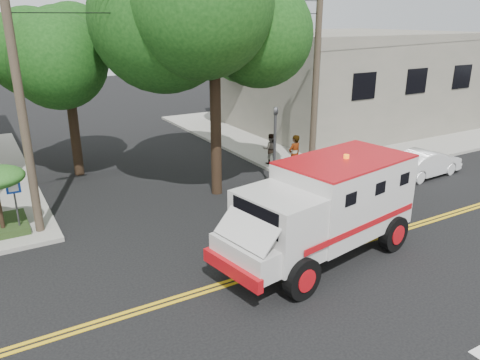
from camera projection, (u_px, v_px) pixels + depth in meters
ground at (273, 269)px, 13.87m from camera, size 100.00×100.00×0.00m
sidewalk_ne at (328, 127)px, 31.26m from camera, size 17.00×17.00×0.15m
building_right at (343, 78)px, 31.36m from camera, size 14.00×12.00×6.00m
utility_pole_left at (21, 104)px, 14.62m from camera, size 0.28×0.28×9.00m
utility_pole_right at (316, 79)px, 20.43m from camera, size 0.28×0.28×9.00m
tree_main at (228, 13)px, 17.47m from camera, size 6.08×5.70×9.85m
tree_left at (73, 50)px, 20.32m from camera, size 4.48×4.20×7.70m
tree_right at (251, 33)px, 28.91m from camera, size 4.80×4.50×8.20m
traffic_signal at (275, 140)px, 19.51m from camera, size 0.15×0.18×3.60m
accessibility_sign at (15, 199)px, 15.52m from camera, size 0.45×0.10×2.02m
armored_truck at (325, 205)px, 14.11m from camera, size 6.94×3.57×3.02m
parked_sedan at (426, 163)px, 21.79m from camera, size 3.92×1.56×1.27m
pedestrian_a at (294, 155)px, 21.39m from camera, size 0.76×0.57×1.89m
pedestrian_b at (270, 149)px, 23.08m from camera, size 0.91×0.82×1.53m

